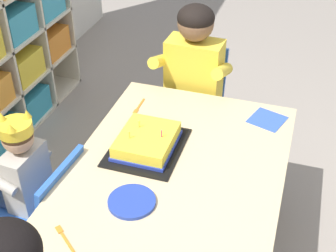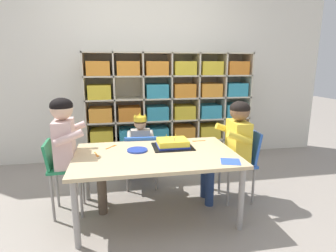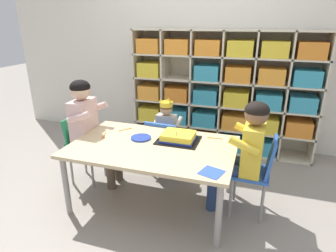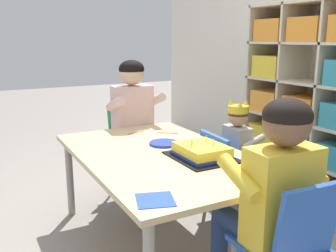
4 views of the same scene
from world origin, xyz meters
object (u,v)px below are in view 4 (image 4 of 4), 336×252
child_with_crown (242,145)px  paper_plate_stack (164,143)px  fork_at_table_front_edge (259,169)px  fork_scattered_mid_table (170,133)px  classroom_chair_guest_side (288,244)px  classroom_chair_blue (228,167)px  classroom_chair_adult_side (131,139)px  adult_helper_seated (136,114)px  activity_table (160,162)px  fork_beside_plate_stack (135,133)px  birthday_cake_on_tray (202,152)px  guest_at_table_side (272,188)px

child_with_crown → paper_plate_stack: bearing=85.9°
fork_at_table_front_edge → fork_scattered_mid_table: same height
child_with_crown → classroom_chair_guest_side: 1.12m
classroom_chair_blue → classroom_chair_adult_side: size_ratio=0.89×
adult_helper_seated → classroom_chair_adult_side: bearing=90.0°
child_with_crown → activity_table: bearing=100.2°
activity_table → paper_plate_stack: 0.20m
activity_table → fork_beside_plate_stack: size_ratio=10.16×
birthday_cake_on_tray → fork_scattered_mid_table: (-0.58, 0.11, -0.03)m
classroom_chair_blue → birthday_cake_on_tray: 0.54m
guest_at_table_side → fork_at_table_front_edge: size_ratio=7.27×
fork_beside_plate_stack → fork_at_table_front_edge: (1.00, 0.26, -0.00)m
activity_table → guest_at_table_side: size_ratio=1.41×
guest_at_table_side → birthday_cake_on_tray: (-0.59, 0.04, -0.01)m
adult_helper_seated → guest_at_table_side: size_ratio=1.06×
classroom_chair_adult_side → classroom_chair_guest_side: size_ratio=0.97×
classroom_chair_blue → fork_beside_plate_stack: (-0.43, -0.50, 0.21)m
classroom_chair_guest_side → fork_at_table_front_edge: 0.48m
activity_table → birthday_cake_on_tray: birthday_cake_on_tray is taller
birthday_cake_on_tray → paper_plate_stack: 0.35m
classroom_chair_adult_side → guest_at_table_side: (1.61, -0.03, 0.17)m
adult_helper_seated → paper_plate_stack: (0.57, -0.06, -0.08)m
birthday_cake_on_tray → fork_scattered_mid_table: birthday_cake_on_tray is taller
birthday_cake_on_tray → paper_plate_stack: (-0.34, -0.06, -0.02)m
child_with_crown → fork_beside_plate_stack: bearing=58.2°
adult_helper_seated → classroom_chair_guest_side: 1.64m
classroom_chair_blue → fork_at_table_front_edge: classroom_chair_blue is taller
activity_table → fork_beside_plate_stack: (-0.51, 0.06, 0.05)m
paper_plate_stack → fork_scattered_mid_table: size_ratio=1.53×
paper_plate_stack → fork_at_table_front_edge: paper_plate_stack is taller
fork_beside_plate_stack → fork_scattered_mid_table: size_ratio=1.15×
paper_plate_stack → classroom_chair_guest_side: bearing=0.9°
fork_scattered_mid_table → activity_table: bearing=93.0°
birthday_cake_on_tray → fork_beside_plate_stack: birthday_cake_on_tray is taller
guest_at_table_side → adult_helper_seated: bearing=-88.7°
classroom_chair_guest_side → birthday_cake_on_tray: 0.73m
paper_plate_stack → activity_table: bearing=-34.5°
guest_at_table_side → classroom_chair_blue: bearing=-114.3°
classroom_chair_adult_side → classroom_chair_blue: bearing=-64.2°
adult_helper_seated → guest_at_table_side: adult_helper_seated is taller
classroom_chair_blue → fork_scattered_mid_table: 0.47m
child_with_crown → adult_helper_seated: adult_helper_seated is taller
guest_at_table_side → paper_plate_stack: (-0.93, -0.02, -0.03)m
child_with_crown → classroom_chair_guest_side: (0.97, -0.55, -0.09)m
classroom_chair_blue → child_with_crown: 0.18m
adult_helper_seated → birthday_cake_on_tray: size_ratio=2.86×
adult_helper_seated → paper_plate_stack: adult_helper_seated is taller
classroom_chair_blue → classroom_chair_guest_side: size_ratio=0.86×
fork_at_table_front_edge → fork_scattered_mid_table: (-0.87, -0.04, 0.00)m
child_with_crown → guest_at_table_side: size_ratio=0.82×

